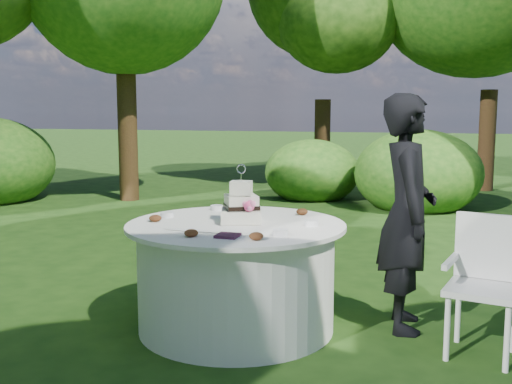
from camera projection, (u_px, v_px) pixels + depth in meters
ground at (236, 327)px, 4.36m from camera, size 80.00×80.00×0.00m
napkins at (228, 236)px, 3.79m from camera, size 0.14×0.14×0.02m
feather_plume at (196, 231)px, 3.96m from camera, size 0.48×0.07×0.01m
guest at (407, 213)px, 4.25m from camera, size 0.50×0.67×1.68m
table at (236, 275)px, 4.30m from camera, size 1.56×1.56×0.77m
cake at (241, 207)px, 4.27m from camera, size 0.35×0.35×0.42m
chair at (486, 275)px, 3.84m from camera, size 0.52×0.51×0.90m
votives at (241, 219)px, 4.31m from camera, size 1.21×0.91×0.04m
petal_cups at (227, 224)px, 4.10m from camera, size 1.04×1.09×0.05m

